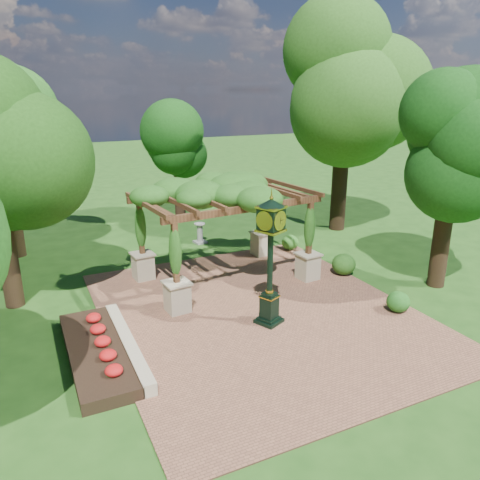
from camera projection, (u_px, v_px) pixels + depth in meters
name	position (u px, v px, depth m)	size (l,w,h in m)	color
ground	(273.00, 325.00, 15.20)	(120.00, 120.00, 0.00)	#1E4714
brick_plaza	(259.00, 312.00, 16.05)	(10.00, 12.00, 0.04)	brown
border_wall	(128.00, 345.00, 13.68)	(0.35, 5.00, 0.40)	#C6B793
flower_bed	(96.00, 352.00, 13.31)	(1.50, 5.00, 0.36)	red
pedestal_clock	(270.00, 250.00, 14.57)	(1.11, 1.11, 4.23)	black
pergola	(225.00, 197.00, 17.88)	(6.93, 4.71, 4.14)	#BDAE8C
sundial	(200.00, 234.00, 23.26)	(0.64, 0.64, 1.02)	#989990
shrub_front	(398.00, 302.00, 15.99)	(0.79, 0.79, 0.71)	#1D5618
shrub_mid	(344.00, 264.00, 19.21)	(0.97, 0.97, 0.87)	#235016
shrub_back	(290.00, 242.00, 22.23)	(0.79, 0.79, 0.71)	#2A641D
tree_west_far	(0.00, 133.00, 19.91)	(4.38, 4.38, 8.08)	black
tree_north	(177.00, 141.00, 27.03)	(3.44, 3.44, 6.56)	#321D14
tree_east_far	(346.00, 80.00, 23.42)	(5.58, 5.58, 11.33)	black
tree_east_near	(455.00, 143.00, 16.66)	(3.80, 3.80, 8.04)	#342214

